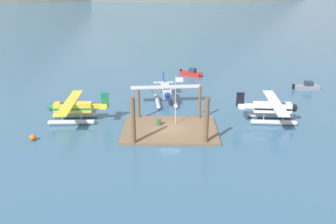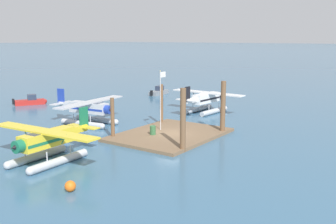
{
  "view_description": "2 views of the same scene",
  "coord_description": "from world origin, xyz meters",
  "px_view_note": "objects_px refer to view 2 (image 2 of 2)",
  "views": [
    {
      "loc": [
        0.33,
        -39.93,
        16.96
      ],
      "look_at": [
        -0.25,
        2.06,
        1.69
      ],
      "focal_mm": 37.8,
      "sensor_mm": 36.0,
      "label": 1
    },
    {
      "loc": [
        -32.12,
        -22.18,
        9.8
      ],
      "look_at": [
        2.41,
        1.9,
        1.89
      ],
      "focal_mm": 42.77,
      "sensor_mm": 36.0,
      "label": 2
    }
  ],
  "objects_px": {
    "seaplane_white_stbd_fwd": "(206,101)",
    "seaplane_silver_bow_centre": "(89,111)",
    "mooring_buoy": "(70,186)",
    "seaplane_yellow_port_fwd": "(47,143)",
    "boat_grey_open_east": "(159,92)",
    "fuel_drum": "(153,130)",
    "boat_red_open_north": "(31,101)",
    "flagpole": "(161,93)"
  },
  "relations": [
    {
      "from": "seaplane_yellow_port_fwd",
      "to": "fuel_drum",
      "type": "bearing_deg",
      "value": -10.03
    },
    {
      "from": "flagpole",
      "to": "boat_red_open_north",
      "type": "xyz_separation_m",
      "value": [
        3.22,
        26.06,
        -3.64
      ]
    },
    {
      "from": "fuel_drum",
      "to": "seaplane_silver_bow_centre",
      "type": "distance_m",
      "value": 9.63
    },
    {
      "from": "flagpole",
      "to": "boat_grey_open_east",
      "type": "height_order",
      "value": "flagpole"
    },
    {
      "from": "seaplane_silver_bow_centre",
      "to": "boat_grey_open_east",
      "type": "height_order",
      "value": "seaplane_silver_bow_centre"
    },
    {
      "from": "boat_red_open_north",
      "to": "boat_grey_open_east",
      "type": "distance_m",
      "value": 21.36
    },
    {
      "from": "boat_red_open_north",
      "to": "boat_grey_open_east",
      "type": "relative_size",
      "value": 0.9
    },
    {
      "from": "mooring_buoy",
      "to": "seaplane_yellow_port_fwd",
      "type": "height_order",
      "value": "seaplane_yellow_port_fwd"
    },
    {
      "from": "boat_grey_open_east",
      "to": "seaplane_white_stbd_fwd",
      "type": "bearing_deg",
      "value": -123.7
    },
    {
      "from": "fuel_drum",
      "to": "seaplane_yellow_port_fwd",
      "type": "distance_m",
      "value": 11.39
    },
    {
      "from": "flagpole",
      "to": "mooring_buoy",
      "type": "xyz_separation_m",
      "value": [
        -16.53,
        -4.71,
        -3.77
      ]
    },
    {
      "from": "fuel_drum",
      "to": "seaplane_yellow_port_fwd",
      "type": "bearing_deg",
      "value": 169.97
    },
    {
      "from": "mooring_buoy",
      "to": "seaplane_silver_bow_centre",
      "type": "distance_m",
      "value": 20.36
    },
    {
      "from": "fuel_drum",
      "to": "seaplane_yellow_port_fwd",
      "type": "relative_size",
      "value": 0.08
    },
    {
      "from": "fuel_drum",
      "to": "seaplane_yellow_port_fwd",
      "type": "xyz_separation_m",
      "value": [
        -11.19,
        1.98,
        0.84
      ]
    },
    {
      "from": "flagpole",
      "to": "seaplane_white_stbd_fwd",
      "type": "height_order",
      "value": "flagpole"
    },
    {
      "from": "seaplane_white_stbd_fwd",
      "to": "seaplane_silver_bow_centre",
      "type": "xyz_separation_m",
      "value": [
        -13.95,
        7.28,
        0.0
      ]
    },
    {
      "from": "mooring_buoy",
      "to": "boat_red_open_north",
      "type": "height_order",
      "value": "boat_red_open_north"
    },
    {
      "from": "flagpole",
      "to": "boat_red_open_north",
      "type": "distance_m",
      "value": 26.51
    },
    {
      "from": "seaplane_white_stbd_fwd",
      "to": "seaplane_yellow_port_fwd",
      "type": "xyz_separation_m",
      "value": [
        -25.85,
        -0.3,
        0.0
      ]
    },
    {
      "from": "seaplane_white_stbd_fwd",
      "to": "boat_grey_open_east",
      "type": "distance_m",
      "value": 18.0
    },
    {
      "from": "seaplane_white_stbd_fwd",
      "to": "boat_red_open_north",
      "type": "relative_size",
      "value": 2.38
    },
    {
      "from": "fuel_drum",
      "to": "seaplane_white_stbd_fwd",
      "type": "relative_size",
      "value": 0.08
    },
    {
      "from": "seaplane_white_stbd_fwd",
      "to": "boat_red_open_north",
      "type": "distance_m",
      "value": 26.06
    },
    {
      "from": "seaplane_silver_bow_centre",
      "to": "fuel_drum",
      "type": "bearing_deg",
      "value": -94.23
    },
    {
      "from": "flagpole",
      "to": "fuel_drum",
      "type": "bearing_deg",
      "value": -165.41
    },
    {
      "from": "mooring_buoy",
      "to": "seaplane_white_stbd_fwd",
      "type": "height_order",
      "value": "seaplane_white_stbd_fwd"
    },
    {
      "from": "seaplane_yellow_port_fwd",
      "to": "boat_red_open_north",
      "type": "distance_m",
      "value": 29.77
    },
    {
      "from": "boat_grey_open_east",
      "to": "boat_red_open_north",
      "type": "bearing_deg",
      "value": 153.86
    },
    {
      "from": "mooring_buoy",
      "to": "boat_grey_open_east",
      "type": "bearing_deg",
      "value": 28.75
    },
    {
      "from": "mooring_buoy",
      "to": "boat_red_open_north",
      "type": "distance_m",
      "value": 36.57
    },
    {
      "from": "boat_grey_open_east",
      "to": "seaplane_yellow_port_fwd",
      "type": "bearing_deg",
      "value": -156.94
    },
    {
      "from": "fuel_drum",
      "to": "seaplane_white_stbd_fwd",
      "type": "xyz_separation_m",
      "value": [
        14.66,
        2.28,
        0.84
      ]
    },
    {
      "from": "seaplane_silver_bow_centre",
      "to": "mooring_buoy",
      "type": "bearing_deg",
      "value": -137.63
    },
    {
      "from": "seaplane_white_stbd_fwd",
      "to": "seaplane_silver_bow_centre",
      "type": "relative_size",
      "value": 1.0
    },
    {
      "from": "mooring_buoy",
      "to": "seaplane_yellow_port_fwd",
      "type": "bearing_deg",
      "value": 62.96
    },
    {
      "from": "flagpole",
      "to": "seaplane_silver_bow_centre",
      "type": "distance_m",
      "value": 9.46
    },
    {
      "from": "seaplane_white_stbd_fwd",
      "to": "boat_red_open_north",
      "type": "xyz_separation_m",
      "value": [
        -9.21,
        24.36,
        -1.09
      ]
    },
    {
      "from": "fuel_drum",
      "to": "boat_red_open_north",
      "type": "relative_size",
      "value": 0.2
    },
    {
      "from": "flagpole",
      "to": "fuel_drum",
      "type": "xyz_separation_m",
      "value": [
        -2.22,
        -0.58,
        -3.39
      ]
    },
    {
      "from": "fuel_drum",
      "to": "seaplane_silver_bow_centre",
      "type": "xyz_separation_m",
      "value": [
        0.71,
        9.56,
        0.84
      ]
    },
    {
      "from": "flagpole",
      "to": "seaplane_silver_bow_centre",
      "type": "xyz_separation_m",
      "value": [
        -1.51,
        8.99,
        -2.55
      ]
    }
  ]
}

